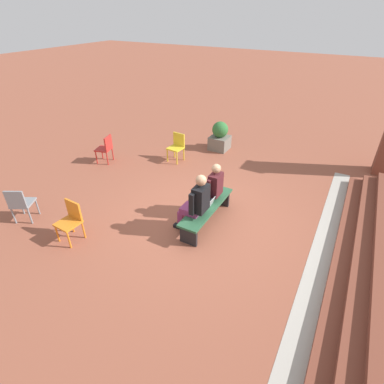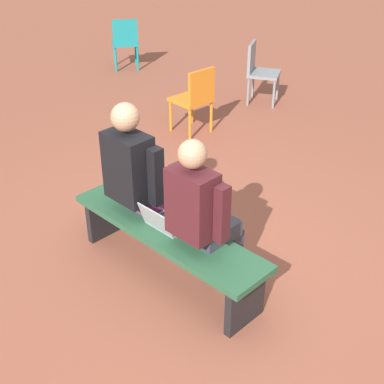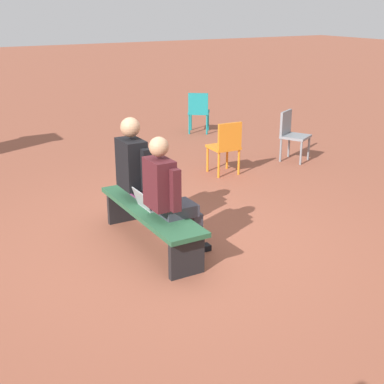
{
  "view_description": "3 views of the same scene",
  "coord_description": "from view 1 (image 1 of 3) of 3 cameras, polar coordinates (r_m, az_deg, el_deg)",
  "views": [
    {
      "loc": [
        4.87,
        2.47,
        4.1
      ],
      "look_at": [
        0.09,
        -0.19,
        0.68
      ],
      "focal_mm": 28.0,
      "sensor_mm": 36.0,
      "label": 1
    },
    {
      "loc": [
        -2.44,
        2.47,
        2.78
      ],
      "look_at": [
        -0.07,
        0.05,
        0.78
      ],
      "focal_mm": 50.0,
      "sensor_mm": 36.0,
      "label": 2
    },
    {
      "loc": [
        -4.82,
        2.47,
        2.55
      ],
      "look_at": [
        -0.44,
        -0.04,
        0.75
      ],
      "focal_mm": 50.0,
      "sensor_mm": 36.0,
      "label": 3
    }
  ],
  "objects": [
    {
      "name": "plastic_chair_near_bench_left",
      "position": [
        9.22,
        -2.9,
        8.85
      ],
      "size": [
        0.45,
        0.45,
        0.84
      ],
      "color": "gold",
      "rests_on": "ground"
    },
    {
      "name": "person_adult",
      "position": [
        6.03,
        0.74,
        -1.97
      ],
      "size": [
        0.56,
        0.71,
        1.38
      ],
      "color": "#7F2D5B",
      "rests_on": "ground"
    },
    {
      "name": "plastic_chair_by_pillar",
      "position": [
        7.45,
        -29.9,
        -1.78
      ],
      "size": [
        0.57,
        0.57,
        0.84
      ],
      "color": "gray",
      "rests_on": "ground"
    },
    {
      "name": "person_student",
      "position": [
        6.56,
        3.64,
        0.75
      ],
      "size": [
        0.52,
        0.66,
        1.31
      ],
      "color": "#383842",
      "rests_on": "ground"
    },
    {
      "name": "plastic_chair_mid_courtyard",
      "position": [
        6.47,
        -22.1,
        -4.75
      ],
      "size": [
        0.44,
        0.44,
        0.84
      ],
      "color": "orange",
      "rests_on": "ground"
    },
    {
      "name": "concrete_strip",
      "position": [
        6.29,
        23.07,
        -11.81
      ],
      "size": [
        7.8,
        0.4,
        0.01
      ],
      "primitive_type": "cube",
      "color": "#A8A399",
      "rests_on": "ground"
    },
    {
      "name": "bench",
      "position": [
        6.49,
        2.83,
        -3.28
      ],
      "size": [
        1.8,
        0.44,
        0.45
      ],
      "color": "#285638",
      "rests_on": "ground"
    },
    {
      "name": "planter",
      "position": [
        10.03,
        5.32,
        10.44
      ],
      "size": [
        0.6,
        0.6,
        0.94
      ],
      "color": "#6B665B",
      "rests_on": "ground"
    },
    {
      "name": "brick_steps",
      "position": [
        6.24,
        30.22,
        -12.36
      ],
      "size": [
        7.0,
        0.9,
        0.45
      ],
      "color": "brown",
      "rests_on": "ground"
    },
    {
      "name": "ground_plane",
      "position": [
        6.83,
        1.76,
        -4.93
      ],
      "size": [
        60.0,
        60.0,
        0.0
      ],
      "primitive_type": "plane",
      "color": "brown"
    },
    {
      "name": "plastic_chair_far_left",
      "position": [
        9.44,
        -16.13,
        8.17
      ],
      "size": [
        0.52,
        0.52,
        0.84
      ],
      "color": "red",
      "rests_on": "ground"
    },
    {
      "name": "laptop",
      "position": [
        6.39,
        2.9,
        -2.32
      ],
      "size": [
        0.32,
        0.29,
        0.21
      ],
      "color": "#9EA0A5",
      "rests_on": "bench"
    }
  ]
}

